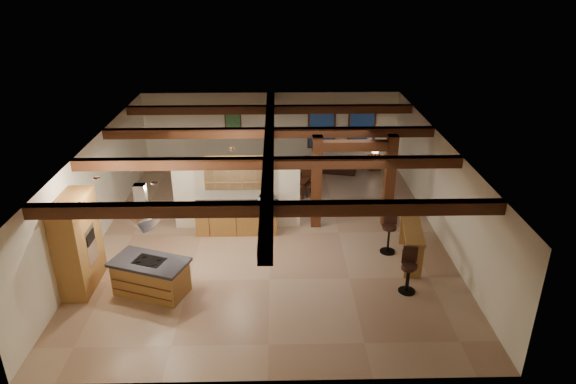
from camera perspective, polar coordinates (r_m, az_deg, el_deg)
name	(u,v)px	position (r m, az deg, el deg)	size (l,w,h in m)	color
ground	(270,233)	(15.55, -1.97, -4.60)	(12.00, 12.00, 0.00)	tan
room_walls	(270,179)	(14.78, -2.07, 1.47)	(12.00, 12.00, 12.00)	white
ceiling_beams	(269,147)	(14.43, -2.12, 5.06)	(10.00, 12.00, 0.28)	#442811
timber_posts	(354,172)	(15.41, 7.29, 2.19)	(2.50, 0.30, 2.90)	#442811
partition_wall	(237,194)	(15.55, -5.70, -0.18)	(3.80, 0.18, 2.20)	white
pantry_cabinet	(78,243)	(13.60, -22.30, -5.29)	(0.67, 1.60, 2.40)	olive
back_counter	(237,218)	(15.47, -5.70, -2.88)	(2.50, 0.66, 0.94)	olive
upper_display_cabinet	(235,173)	(15.09, -5.86, 2.12)	(1.80, 0.36, 0.95)	olive
range_hood	(145,228)	(12.48, -15.63, -3.92)	(1.10, 1.10, 1.40)	silver
back_windows	(342,128)	(20.62, 5.98, 7.14)	(2.70, 0.07, 1.70)	#442811
framed_art	(233,123)	(20.48, -6.12, 7.60)	(0.65, 0.05, 0.85)	#442811
recessed_cans	(164,169)	(12.88, -13.59, 2.51)	(3.16, 2.46, 0.03)	silver
kitchen_island	(151,276)	(13.14, -14.99, -9.04)	(2.06, 1.55, 0.91)	olive
dining_table	(285,184)	(18.19, -0.29, 0.94)	(1.78, 0.99, 0.63)	#3C1C0F
sofa	(329,163)	(20.14, 4.63, 3.18)	(2.08, 0.81, 0.61)	black
microwave	(267,200)	(15.17, -2.40, -0.89)	(0.44, 0.30, 0.24)	silver
bar_counter	(411,238)	(14.27, 13.55, -4.96)	(0.77, 2.01, 1.03)	olive
side_table	(374,162)	(20.56, 9.58, 3.26)	(0.44, 0.44, 0.54)	#442811
table_lamp	(375,151)	(20.40, 9.68, 4.55)	(0.26, 0.26, 0.31)	black
bar_stool_a	(408,272)	(13.04, 13.15, -8.61)	(0.38, 0.39, 1.09)	black
bar_stool_b	(409,270)	(13.01, 13.30, -8.44)	(0.41, 0.43, 1.18)	black
bar_stool_c	(389,232)	(14.59, 11.18, -4.34)	(0.45, 0.46, 1.24)	black
dining_chairs	(285,178)	(18.11, -0.29, 1.59)	(2.12, 2.12, 1.05)	#442811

